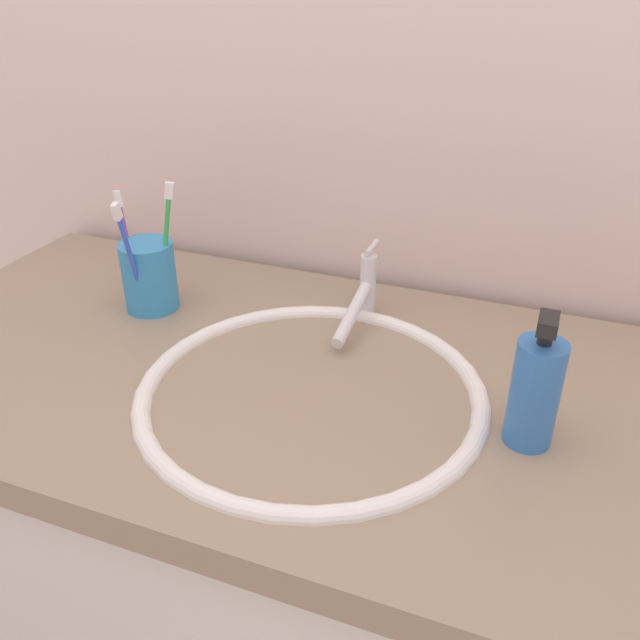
{
  "coord_description": "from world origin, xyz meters",
  "views": [
    {
      "loc": [
        0.28,
        -0.67,
        1.37
      ],
      "look_at": [
        0.03,
        -0.0,
        0.97
      ],
      "focal_mm": 37.24,
      "sensor_mm": 36.0,
      "label": 1
    }
  ],
  "objects_px": {
    "toothbrush_blue": "(130,254)",
    "toothbrush_cup": "(149,276)",
    "soap_dispenser": "(535,391)",
    "faucet": "(362,295)",
    "toothbrush_purple": "(127,240)",
    "toothbrush_green": "(166,239)"
  },
  "relations": [
    {
      "from": "toothbrush_cup",
      "to": "toothbrush_purple",
      "type": "relative_size",
      "value": 0.62
    },
    {
      "from": "toothbrush_purple",
      "to": "toothbrush_green",
      "type": "distance_m",
      "value": 0.07
    },
    {
      "from": "soap_dispenser",
      "to": "toothbrush_purple",
      "type": "bearing_deg",
      "value": 167.91
    },
    {
      "from": "faucet",
      "to": "toothbrush_purple",
      "type": "xyz_separation_m",
      "value": [
        -0.35,
        -0.06,
        0.06
      ]
    },
    {
      "from": "toothbrush_blue",
      "to": "toothbrush_green",
      "type": "height_order",
      "value": "toothbrush_green"
    },
    {
      "from": "soap_dispenser",
      "to": "toothbrush_green",
      "type": "bearing_deg",
      "value": 166.62
    },
    {
      "from": "faucet",
      "to": "soap_dispenser",
      "type": "height_order",
      "value": "soap_dispenser"
    },
    {
      "from": "toothbrush_purple",
      "to": "soap_dispenser",
      "type": "relative_size",
      "value": 1.03
    },
    {
      "from": "faucet",
      "to": "toothbrush_cup",
      "type": "relative_size",
      "value": 1.67
    },
    {
      "from": "soap_dispenser",
      "to": "toothbrush_blue",
      "type": "bearing_deg",
      "value": 172.56
    },
    {
      "from": "toothbrush_blue",
      "to": "soap_dispenser",
      "type": "xyz_separation_m",
      "value": [
        0.57,
        -0.07,
        -0.04
      ]
    },
    {
      "from": "faucet",
      "to": "soap_dispenser",
      "type": "distance_m",
      "value": 0.33
    },
    {
      "from": "toothbrush_green",
      "to": "soap_dispenser",
      "type": "relative_size",
      "value": 1.18
    },
    {
      "from": "faucet",
      "to": "soap_dispenser",
      "type": "xyz_separation_m",
      "value": [
        0.26,
        -0.2,
        0.02
      ]
    },
    {
      "from": "toothbrush_blue",
      "to": "toothbrush_cup",
      "type": "bearing_deg",
      "value": 99.5
    },
    {
      "from": "faucet",
      "to": "toothbrush_cup",
      "type": "distance_m",
      "value": 0.32
    },
    {
      "from": "faucet",
      "to": "toothbrush_purple",
      "type": "height_order",
      "value": "toothbrush_purple"
    },
    {
      "from": "toothbrush_cup",
      "to": "toothbrush_blue",
      "type": "height_order",
      "value": "toothbrush_blue"
    },
    {
      "from": "toothbrush_cup",
      "to": "toothbrush_green",
      "type": "relative_size",
      "value": 0.54
    },
    {
      "from": "toothbrush_blue",
      "to": "toothbrush_purple",
      "type": "height_order",
      "value": "toothbrush_blue"
    },
    {
      "from": "toothbrush_cup",
      "to": "soap_dispenser",
      "type": "xyz_separation_m",
      "value": [
        0.58,
        -0.12,
        0.01
      ]
    },
    {
      "from": "toothbrush_blue",
      "to": "soap_dispenser",
      "type": "height_order",
      "value": "toothbrush_blue"
    }
  ]
}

